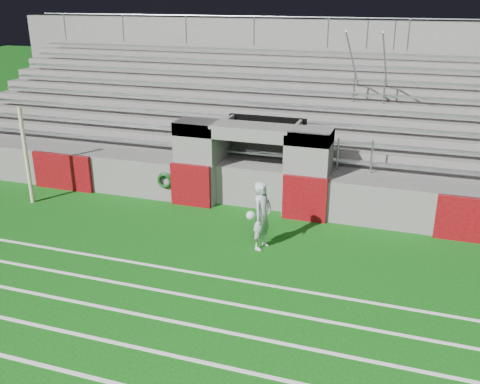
% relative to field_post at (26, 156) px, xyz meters
% --- Properties ---
extents(ground, '(90.00, 90.00, 0.00)m').
position_rel_field_post_xyz_m(ground, '(6.73, -1.59, -1.54)').
color(ground, '#0C4B0D').
rests_on(ground, ground).
extents(field_post, '(0.12, 0.12, 3.09)m').
position_rel_field_post_xyz_m(field_post, '(0.00, 0.00, 0.00)').
color(field_post, beige).
rests_on(field_post, ground).
extents(field_markings, '(28.00, 8.09, 0.01)m').
position_rel_field_post_xyz_m(field_markings, '(6.73, -6.59, -1.54)').
color(field_markings, white).
rests_on(field_markings, ground).
extents(stadium_structure, '(26.00, 8.48, 5.42)m').
position_rel_field_post_xyz_m(stadium_structure, '(6.73, 6.38, -0.05)').
color(stadium_structure, '#5D5A58').
rests_on(stadium_structure, ground).
extents(goalkeeper_with_ball, '(0.64, 0.75, 1.82)m').
position_rel_field_post_xyz_m(goalkeeper_with_ball, '(7.85, -0.78, -0.63)').
color(goalkeeper_with_ball, '#AFB4B9').
rests_on(goalkeeper_with_ball, ground).
extents(hose_coil, '(0.54, 0.15, 0.54)m').
position_rel_field_post_xyz_m(hose_coil, '(4.05, 1.34, -0.80)').
color(hose_coil, '#0D451A').
rests_on(hose_coil, ground).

